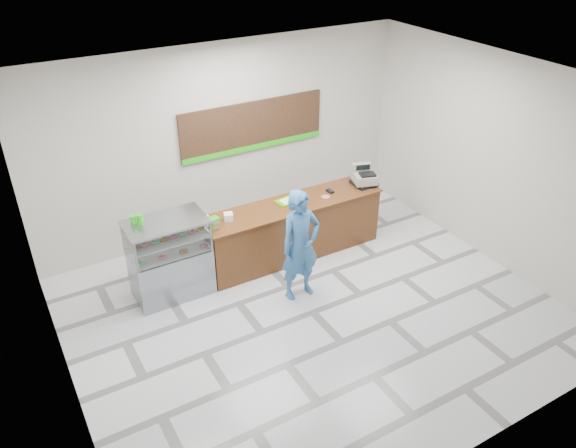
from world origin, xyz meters
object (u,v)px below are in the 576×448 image
sales_counter (293,229)px  cash_register (364,177)px  serving_tray (287,201)px  display_case (170,258)px  customer (300,245)px

sales_counter → cash_register: 1.61m
sales_counter → cash_register: (1.47, -0.02, 0.65)m
serving_tray → cash_register: bearing=-13.6°
display_case → sales_counter: bearing=-0.0°
serving_tray → customer: (-0.43, -1.14, -0.13)m
display_case → customer: customer is taller
display_case → cash_register: (3.69, -0.02, 0.49)m
serving_tray → customer: customer is taller
sales_counter → serving_tray: 0.54m
customer → display_case: bearing=148.0°
serving_tray → sales_counter: bearing=-72.0°
display_case → serving_tray: (2.17, 0.11, 0.36)m
cash_register → customer: customer is taller
cash_register → customer: (-1.95, -1.02, -0.25)m
display_case → cash_register: 3.72m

